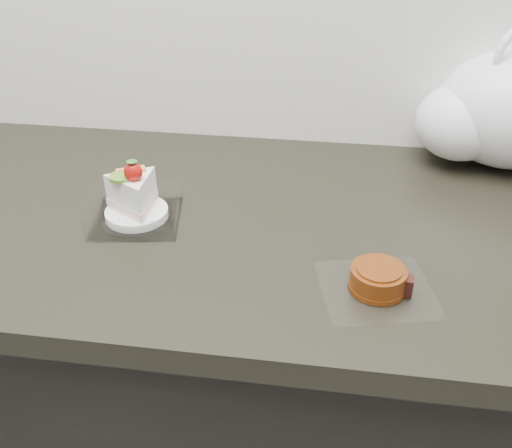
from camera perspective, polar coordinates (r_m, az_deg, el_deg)
counter at (r=1.24m, az=-5.00°, el=-16.64°), size 2.04×0.64×0.90m
cake_tray at (r=0.93m, az=-11.96°, el=2.02°), size 0.16×0.16×0.11m
mooncake_wrap at (r=0.78m, az=12.16°, el=-5.59°), size 0.18×0.17×0.04m
plastic_bag at (r=1.15m, az=23.76°, el=10.31°), size 0.38×0.32×0.27m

